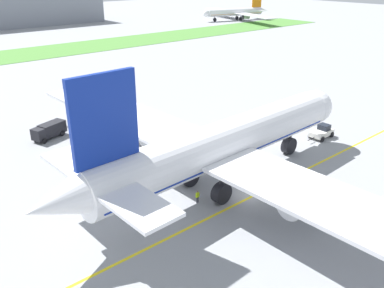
% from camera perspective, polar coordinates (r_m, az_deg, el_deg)
% --- Properties ---
extents(ground_plane, '(600.00, 600.00, 0.00)m').
position_cam_1_polar(ground_plane, '(51.74, 7.71, -7.24)').
color(ground_plane, gray).
rests_on(ground_plane, ground).
extents(apron_taxi_line, '(280.00, 0.36, 0.01)m').
position_cam_1_polar(apron_taxi_line, '(51.41, 8.19, -7.49)').
color(apron_taxi_line, yellow).
rests_on(apron_taxi_line, ground).
extents(airliner_foreground, '(48.90, 76.36, 17.76)m').
position_cam_1_polar(airliner_foreground, '(50.61, 3.91, -0.13)').
color(airliner_foreground, white).
rests_on(airliner_foreground, ground).
extents(pushback_tug, '(6.21, 2.76, 2.18)m').
position_cam_1_polar(pushback_tug, '(71.51, 17.90, 1.65)').
color(pushback_tug, white).
rests_on(pushback_tug, ground).
extents(ground_crew_wingwalker_port, '(0.58, 0.27, 1.65)m').
position_cam_1_polar(ground_crew_wingwalker_port, '(49.33, 0.79, -7.31)').
color(ground_crew_wingwalker_port, black).
rests_on(ground_crew_wingwalker_port, ground).
extents(service_truck_baggage_loader, '(5.82, 4.41, 2.67)m').
position_cam_1_polar(service_truck_baggage_loader, '(75.49, -12.37, 3.79)').
color(service_truck_baggage_loader, white).
rests_on(service_truck_baggage_loader, ground).
extents(service_truck_fuel_bowser, '(6.26, 4.00, 2.51)m').
position_cam_1_polar(service_truck_fuel_bowser, '(71.75, -19.59, 1.86)').
color(service_truck_fuel_bowser, black).
rests_on(service_truck_fuel_bowser, ground).
extents(parked_airliner_far_right, '(39.06, 63.10, 12.67)m').
position_cam_1_polar(parked_airliner_far_right, '(233.87, 6.25, 18.06)').
color(parked_airliner_far_right, white).
rests_on(parked_airliner_far_right, ground).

